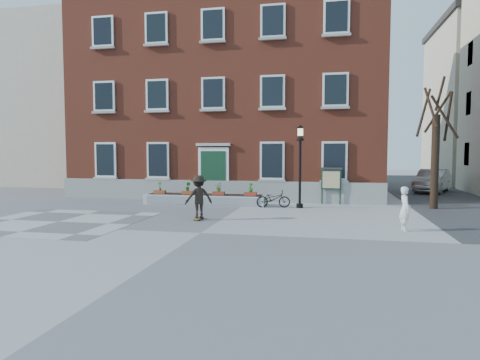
% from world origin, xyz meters
% --- Properties ---
extents(ground, '(100.00, 100.00, 0.00)m').
position_xyz_m(ground, '(0.00, 0.00, 0.00)').
color(ground, '#949497').
rests_on(ground, ground).
extents(checker_patch, '(6.00, 6.00, 0.01)m').
position_xyz_m(checker_patch, '(-6.00, 1.00, 0.01)').
color(checker_patch, '#5C5D5F').
rests_on(checker_patch, ground).
extents(distant_building, '(10.00, 12.00, 13.00)m').
position_xyz_m(distant_building, '(-18.00, 20.00, 6.50)').
color(distant_building, beige).
rests_on(distant_building, ground).
extents(bicycle, '(1.68, 0.85, 0.84)m').
position_xyz_m(bicycle, '(1.55, 6.78, 0.42)').
color(bicycle, black).
rests_on(bicycle, ground).
extents(parked_car, '(3.25, 4.83, 1.51)m').
position_xyz_m(parked_car, '(10.75, 16.33, 0.75)').
color(parked_car, '#B4B7B9').
rests_on(parked_car, ground).
extents(bystander, '(0.44, 0.60, 1.52)m').
position_xyz_m(bystander, '(6.70, 1.82, 0.76)').
color(bystander, silver).
rests_on(bystander, ground).
extents(brick_building, '(18.40, 10.85, 12.60)m').
position_xyz_m(brick_building, '(-2.00, 13.98, 6.30)').
color(brick_building, brown).
rests_on(brick_building, ground).
extents(planter_assembly, '(6.20, 1.12, 1.15)m').
position_xyz_m(planter_assembly, '(-1.99, 7.18, 0.31)').
color(planter_assembly, beige).
rests_on(planter_assembly, ground).
extents(bare_tree, '(1.83, 1.83, 6.16)m').
position_xyz_m(bare_tree, '(9.01, 8.01, 2.79)').
color(bare_tree, black).
rests_on(bare_tree, ground).
extents(lamp_post, '(0.40, 0.40, 3.93)m').
position_xyz_m(lamp_post, '(2.79, 6.94, 2.54)').
color(lamp_post, black).
rests_on(lamp_post, ground).
extents(notice_board, '(1.10, 0.16, 1.87)m').
position_xyz_m(notice_board, '(4.26, 8.65, 1.26)').
color(notice_board, '#183124').
rests_on(notice_board, ground).
extents(skateboarder, '(1.26, 1.09, 1.76)m').
position_xyz_m(skateboarder, '(-0.88, 2.61, 0.91)').
color(skateboarder, brown).
rests_on(skateboarder, ground).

